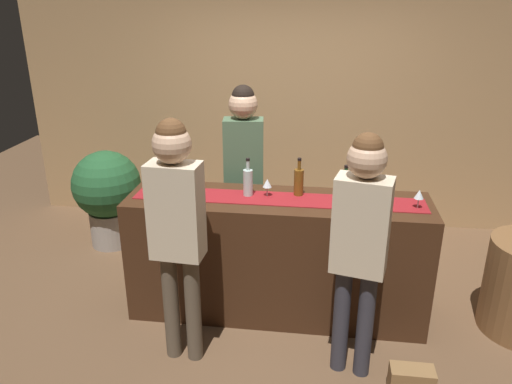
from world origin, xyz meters
name	(u,v)px	position (x,y,z in m)	size (l,w,h in m)	color
ground_plane	(276,309)	(0.00, 0.00, 0.00)	(10.00, 10.00, 0.00)	brown
back_wall	(294,94)	(0.00, 1.90, 1.45)	(6.00, 0.12, 2.90)	tan
bar_counter	(277,257)	(0.00, 0.00, 0.50)	(2.32, 0.60, 0.99)	#3D2314
counter_runner_cloth	(278,199)	(0.00, 0.00, 0.99)	(2.20, 0.28, 0.01)	maroon
wine_bottle_clear	(248,182)	(-0.23, 0.04, 1.10)	(0.07, 0.07, 0.30)	#B2C6C1
wine_bottle_amber	(299,182)	(0.15, 0.10, 1.10)	(0.07, 0.07, 0.30)	brown
wine_bottle_green	(345,190)	(0.49, -0.03, 1.10)	(0.07, 0.07, 0.30)	#194723
wine_glass_near_customer	(267,184)	(-0.09, 0.04, 1.10)	(0.07, 0.07, 0.14)	silver
wine_glass_mid_counter	(419,195)	(1.02, -0.05, 1.10)	(0.07, 0.07, 0.14)	silver
bartender	(244,161)	(-0.35, 0.58, 1.09)	(0.36, 0.25, 1.75)	#26262B
customer_sipping	(361,234)	(0.57, -0.65, 1.05)	(0.38, 0.27, 1.70)	#33333D
customer_browsing	(176,218)	(-0.60, -0.65, 1.09)	(0.35, 0.24, 1.75)	brown
potted_plant_tall	(107,192)	(-1.82, 0.97, 0.58)	(0.69, 0.69, 1.00)	#9E9389
handbag	(411,383)	(0.95, -0.85, 0.11)	(0.28, 0.14, 0.22)	olive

